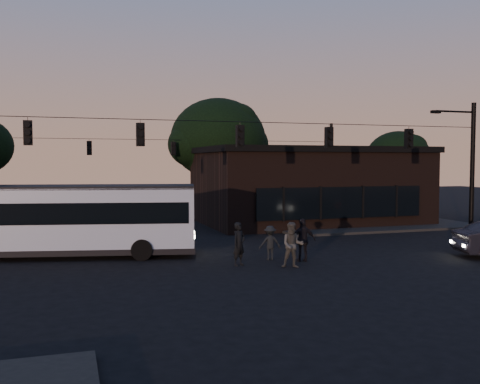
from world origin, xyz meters
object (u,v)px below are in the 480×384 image
object	(u,v)px
pedestrian_b	(293,245)
pedestrian_c	(303,240)
building	(307,185)
bus	(67,217)
pedestrian_a	(239,244)
pedestrian_d	(270,243)

from	to	relation	value
pedestrian_b	pedestrian_c	distance (m)	1.45
building	pedestrian_c	bearing A→B (deg)	-115.77
pedestrian_b	building	bearing A→B (deg)	83.07
pedestrian_c	bus	bearing A→B (deg)	-17.19
building	pedestrian_a	bearing A→B (deg)	-124.80
building	pedestrian_b	size ratio (longest dim) A/B	8.13
bus	building	bearing A→B (deg)	42.17
building	pedestrian_d	bearing A→B (deg)	-121.30
bus	pedestrian_d	distance (m)	9.39
building	pedestrian_b	world-z (taller)	building
pedestrian_c	pedestrian_d	world-z (taller)	pedestrian_c
bus	pedestrian_a	bearing A→B (deg)	-20.47
pedestrian_c	pedestrian_d	size ratio (longest dim) A/B	1.24
building	pedestrian_d	world-z (taller)	building
pedestrian_c	pedestrian_d	bearing A→B (deg)	-28.14
building	pedestrian_c	distance (m)	15.58
building	bus	distance (m)	19.08
building	pedestrian_d	xyz separation A→B (m)	(-7.95, -13.07, -1.94)
building	pedestrian_b	bearing A→B (deg)	-117.15
building	pedestrian_b	distance (m)	16.97
building	bus	xyz separation A→B (m)	(-16.55, -9.46, -0.86)
building	pedestrian_a	distance (m)	17.03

